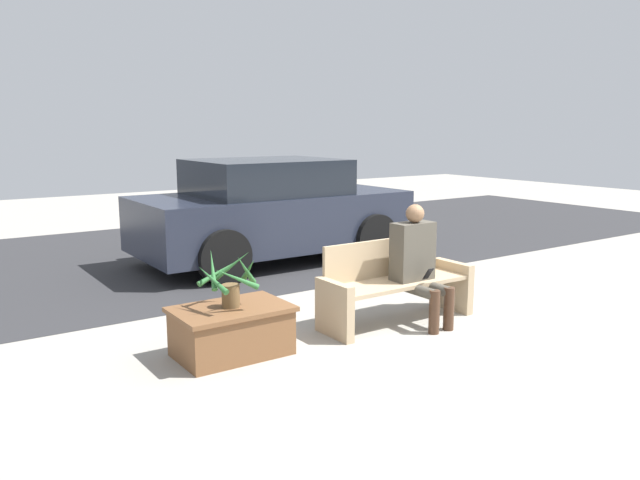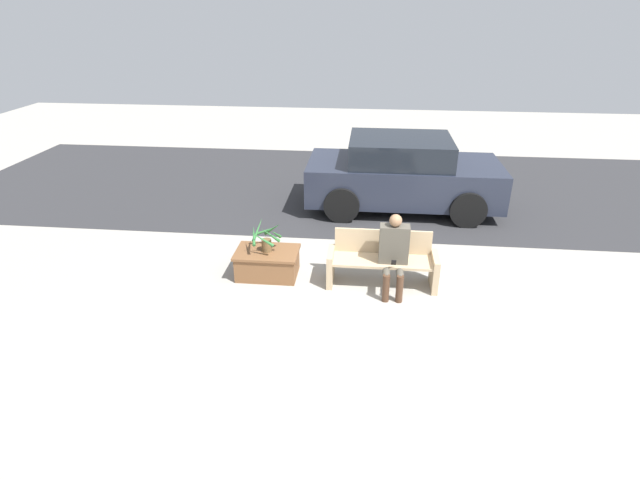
{
  "view_description": "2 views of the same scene",
  "coord_description": "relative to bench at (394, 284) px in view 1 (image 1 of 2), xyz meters",
  "views": [
    {
      "loc": [
        -4.27,
        -3.78,
        1.96
      ],
      "look_at": [
        -1.01,
        0.98,
        0.91
      ],
      "focal_mm": 35.0,
      "sensor_mm": 36.0,
      "label": 1
    },
    {
      "loc": [
        -0.44,
        -5.94,
        3.95
      ],
      "look_at": [
        -1.16,
        1.11,
        0.57
      ],
      "focal_mm": 28.0,
      "sensor_mm": 36.0,
      "label": 2
    }
  ],
  "objects": [
    {
      "name": "potted_plant",
      "position": [
        -1.81,
        0.06,
        0.27
      ],
      "size": [
        0.5,
        0.49,
        0.5
      ],
      "color": "brown",
      "rests_on": "planter_box"
    },
    {
      "name": "parked_car",
      "position": [
        0.43,
        3.24,
        0.36
      ],
      "size": [
        3.93,
        1.98,
        1.5
      ],
      "color": "#232838",
      "rests_on": "ground_plane"
    },
    {
      "name": "bench",
      "position": [
        0.0,
        0.0,
        0.0
      ],
      "size": [
        1.67,
        0.52,
        0.82
      ],
      "color": "tan",
      "rests_on": "ground_plane"
    },
    {
      "name": "road_surface",
      "position": [
        0.18,
        4.49,
        -0.39
      ],
      "size": [
        20.0,
        6.0,
        0.01
      ],
      "primitive_type": "cube",
      "color": "#2D2D30",
      "rests_on": "ground_plane"
    },
    {
      "name": "planter_box",
      "position": [
        -1.8,
        0.06,
        -0.16
      ],
      "size": [
        0.99,
        0.66,
        0.43
      ],
      "color": "brown",
      "rests_on": "ground_plane"
    },
    {
      "name": "person_seated",
      "position": [
        0.15,
        -0.17,
        0.26
      ],
      "size": [
        0.44,
        0.59,
        1.2
      ],
      "color": "#4C473D",
      "rests_on": "ground_plane"
    },
    {
      "name": "ground_plane",
      "position": [
        0.18,
        -0.86,
        -0.39
      ],
      "size": [
        30.0,
        30.0,
        0.0
      ],
      "primitive_type": "plane",
      "color": "#9E998E"
    }
  ]
}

